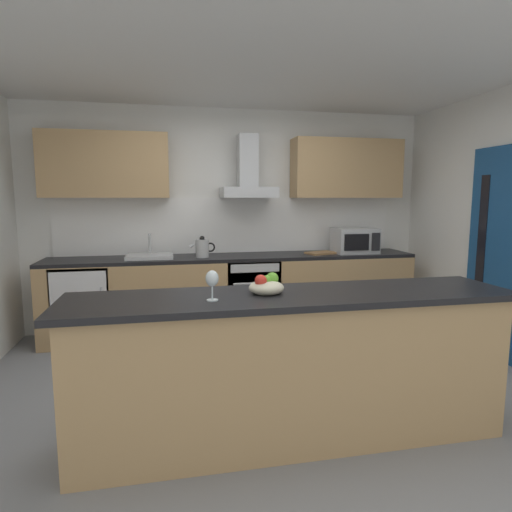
# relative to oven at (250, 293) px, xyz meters

# --- Properties ---
(ground) EXTENTS (5.77, 4.96, 0.02)m
(ground) POSITION_rel_oven_xyz_m (-0.17, -1.63, -0.47)
(ground) COLOR gray
(ceiling) EXTENTS (5.77, 4.96, 0.02)m
(ceiling) POSITION_rel_oven_xyz_m (-0.17, -1.63, 2.15)
(ceiling) COLOR white
(wall_back) EXTENTS (5.77, 0.12, 2.60)m
(wall_back) POSITION_rel_oven_xyz_m (-0.17, 0.41, 0.84)
(wall_back) COLOR white
(wall_back) RESTS_ON ground
(backsplash_tile) EXTENTS (4.05, 0.02, 0.66)m
(backsplash_tile) POSITION_rel_oven_xyz_m (-0.17, 0.33, 0.77)
(backsplash_tile) COLOR white
(counter_back) EXTENTS (4.20, 0.60, 0.90)m
(counter_back) POSITION_rel_oven_xyz_m (-0.17, 0.03, -0.01)
(counter_back) COLOR tan
(counter_back) RESTS_ON ground
(counter_island) EXTENTS (2.81, 0.64, 0.97)m
(counter_island) POSITION_rel_oven_xyz_m (-0.16, -2.29, 0.03)
(counter_island) COLOR tan
(counter_island) RESTS_ON ground
(upper_cabinets) EXTENTS (4.14, 0.32, 0.70)m
(upper_cabinets) POSITION_rel_oven_xyz_m (-0.17, 0.18, 1.45)
(upper_cabinets) COLOR tan
(side_door) EXTENTS (0.08, 0.85, 2.05)m
(side_door) POSITION_rel_oven_xyz_m (2.20, -1.28, 0.57)
(side_door) COLOR navy
(side_door) RESTS_ON ground
(oven) EXTENTS (0.60, 0.62, 0.80)m
(oven) POSITION_rel_oven_xyz_m (0.00, 0.00, 0.00)
(oven) COLOR slate
(oven) RESTS_ON ground
(refrigerator) EXTENTS (0.58, 0.60, 0.85)m
(refrigerator) POSITION_rel_oven_xyz_m (-1.83, -0.00, -0.03)
(refrigerator) COLOR white
(refrigerator) RESTS_ON ground
(microwave) EXTENTS (0.50, 0.38, 0.30)m
(microwave) POSITION_rel_oven_xyz_m (1.27, -0.03, 0.59)
(microwave) COLOR #B7BABC
(microwave) RESTS_ON counter_back
(sink) EXTENTS (0.50, 0.40, 0.26)m
(sink) POSITION_rel_oven_xyz_m (-1.12, 0.01, 0.47)
(sink) COLOR silver
(sink) RESTS_ON counter_back
(kettle) EXTENTS (0.29, 0.15, 0.24)m
(kettle) POSITION_rel_oven_xyz_m (-0.55, -0.03, 0.55)
(kettle) COLOR #B7BABC
(kettle) RESTS_ON counter_back
(range_hood) EXTENTS (0.62, 0.45, 0.72)m
(range_hood) POSITION_rel_oven_xyz_m (0.00, 0.13, 1.33)
(range_hood) COLOR #B7BABC
(wine_glass) EXTENTS (0.08, 0.08, 0.18)m
(wine_glass) POSITION_rel_oven_xyz_m (-0.68, -2.37, 0.63)
(wine_glass) COLOR silver
(wine_glass) RESTS_ON counter_island
(fruit_bowl) EXTENTS (0.22, 0.22, 0.13)m
(fruit_bowl) POSITION_rel_oven_xyz_m (-0.33, -2.24, 0.55)
(fruit_bowl) COLOR beige
(fruit_bowl) RESTS_ON counter_island
(chopping_board) EXTENTS (0.39, 0.31, 0.02)m
(chopping_board) POSITION_rel_oven_xyz_m (0.85, -0.02, 0.45)
(chopping_board) COLOR #9E7247
(chopping_board) RESTS_ON counter_back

